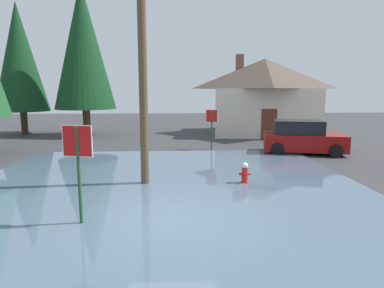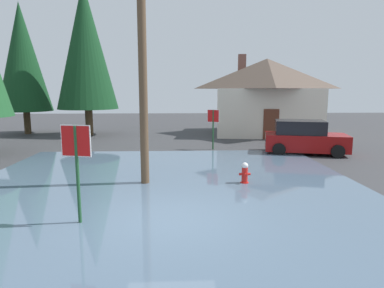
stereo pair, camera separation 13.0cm
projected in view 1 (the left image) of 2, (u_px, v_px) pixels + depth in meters
name	position (u px, v px, depth m)	size (l,w,h in m)	color
ground_plane	(172.00, 224.00, 8.21)	(80.00, 80.00, 0.10)	#38383A
flood_puddle	(165.00, 189.00, 10.81)	(13.19, 13.48, 0.08)	#4C6075
lane_stop_bar	(168.00, 242.00, 7.10)	(4.46, 0.30, 0.01)	silver
stop_sign_near	(78.00, 155.00, 7.70)	(0.72, 0.19, 2.41)	#1E4C28
fire_hydrant	(245.00, 174.00, 11.40)	(0.39, 0.34, 0.78)	red
utility_pole	(142.00, 37.00, 10.67)	(1.60, 0.28, 9.38)	brown
stop_sign_far	(212.00, 121.00, 18.12)	(0.61, 0.33, 2.17)	#1E4C28
house	(264.00, 95.00, 24.89)	(8.50, 7.94, 5.93)	silver
parked_car	(302.00, 138.00, 17.09)	(4.32, 2.80, 1.69)	maroon
pine_tree_mid_left	(83.00, 46.00, 23.19)	(4.23, 4.23, 10.56)	#4C3823
pine_tree_far_center	(19.00, 57.00, 24.03)	(3.77, 3.77, 9.42)	#4C3823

